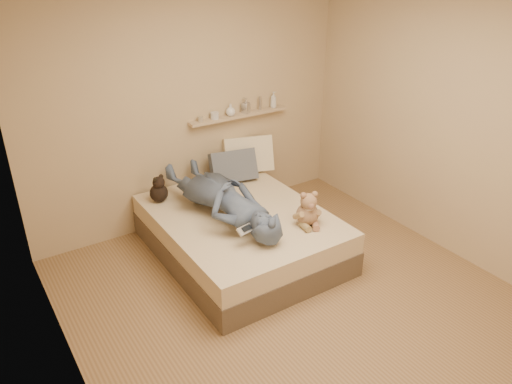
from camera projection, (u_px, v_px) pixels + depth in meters
room at (303, 165)px, 3.76m from camera, size 3.80×3.80×3.80m
bed at (241, 234)px, 4.93m from camera, size 1.50×1.90×0.45m
game_console at (246, 229)px, 4.26m from camera, size 0.19×0.11×0.06m
teddy_bear at (308, 211)px, 4.58m from camera, size 0.27×0.28×0.35m
dark_plush at (159, 190)px, 5.01m from camera, size 0.19×0.19×0.29m
pillow_cream at (248, 154)px, 5.67m from camera, size 0.61×0.43×0.43m
pillow_grey at (233, 166)px, 5.44m from camera, size 0.54×0.36×0.37m
person at (222, 198)px, 4.72m from camera, size 0.70×1.62×0.38m
wall_shelf at (239, 115)px, 5.49m from camera, size 1.20×0.12×0.03m
shelf_bottles at (242, 107)px, 5.47m from camera, size 1.01×0.15×0.18m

